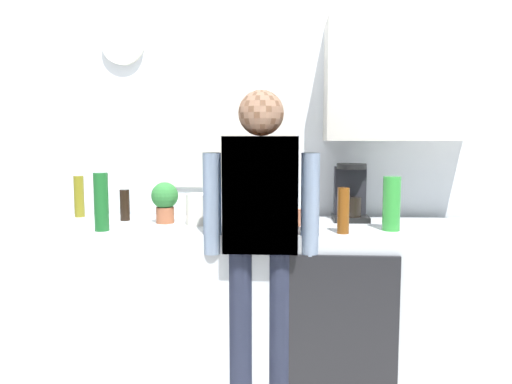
{
  "coord_description": "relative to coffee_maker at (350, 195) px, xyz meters",
  "views": [
    {
      "loc": [
        0.13,
        -2.43,
        1.37
      ],
      "look_at": [
        -0.04,
        0.25,
        1.08
      ],
      "focal_mm": 35.3,
      "sensor_mm": 36.0,
      "label": 1
    }
  ],
  "objects": [
    {
      "name": "bottle_olive_oil",
      "position": [
        -1.62,
        0.02,
        -0.02
      ],
      "size": [
        0.06,
        0.06,
        0.25
      ],
      "primitive_type": "cylinder",
      "color": "olive",
      "rests_on": "kitchen_counter"
    },
    {
      "name": "storage_canister",
      "position": [
        -0.85,
        -0.2,
        -0.06
      ],
      "size": [
        0.14,
        0.14,
        0.17
      ],
      "primitive_type": "cylinder",
      "color": "silver",
      "rests_on": "kitchen_counter"
    },
    {
      "name": "bottle_amber_beer",
      "position": [
        -0.09,
        -0.42,
        -0.03
      ],
      "size": [
        0.06,
        0.06,
        0.23
      ],
      "primitive_type": "cylinder",
      "color": "brown",
      "rests_on": "kitchen_counter"
    },
    {
      "name": "bottle_green_wine",
      "position": [
        -1.32,
        -0.42,
        0.0
      ],
      "size": [
        0.07,
        0.07,
        0.3
      ],
      "primitive_type": "cylinder",
      "color": "#195923",
      "rests_on": "kitchen_counter"
    },
    {
      "name": "person_guest",
      "position": [
        -0.49,
        -0.49,
        -0.09
      ],
      "size": [
        0.57,
        0.22,
        1.6
      ],
      "rotation": [
        0.0,
        0.0,
        2.98
      ],
      "color": "#3F4766",
      "rests_on": "ground_plane"
    },
    {
      "name": "potted_plant",
      "position": [
        -1.05,
        -0.17,
        -0.01
      ],
      "size": [
        0.15,
        0.15,
        0.23
      ],
      "color": "#9E5638",
      "rests_on": "kitchen_counter"
    },
    {
      "name": "dishwasher_panel",
      "position": [
        -0.1,
        -0.52,
        -0.64
      ],
      "size": [
        0.56,
        0.02,
        0.81
      ],
      "primitive_type": "cube",
      "color": "black",
      "rests_on": "ground_plane"
    },
    {
      "name": "coffee_maker",
      "position": [
        0.0,
        0.0,
        0.0
      ],
      "size": [
        0.2,
        0.2,
        0.33
      ],
      "color": "black",
      "rests_on": "kitchen_counter"
    },
    {
      "name": "bottle_clear_soda",
      "position": [
        0.17,
        -0.32,
        -0.01
      ],
      "size": [
        0.09,
        0.09,
        0.28
      ],
      "primitive_type": "cylinder",
      "color": "#2D8C33",
      "rests_on": "kitchen_counter"
    },
    {
      "name": "cup_terracotta_mug",
      "position": [
        -0.33,
        -0.22,
        -0.1
      ],
      "size": [
        0.08,
        0.08,
        0.09
      ],
      "primitive_type": "cylinder",
      "color": "#B26647",
      "rests_on": "kitchen_counter"
    },
    {
      "name": "kitchen_counter",
      "position": [
        -0.49,
        -0.19,
        -0.59
      ],
      "size": [
        2.52,
        0.64,
        0.9
      ],
      "primitive_type": "cube",
      "color": "#B2B7BC",
      "rests_on": "ground_plane"
    },
    {
      "name": "bottle_dark_sauce",
      "position": [
        -1.3,
        -0.1,
        -0.06
      ],
      "size": [
        0.06,
        0.06,
        0.18
      ],
      "primitive_type": "cylinder",
      "color": "black",
      "rests_on": "kitchen_counter"
    },
    {
      "name": "person_at_sink",
      "position": [
        -0.49,
        -0.49,
        -0.09
      ],
      "size": [
        0.57,
        0.22,
        1.6
      ],
      "rotation": [
        0.0,
        0.0,
        0.13
      ],
      "color": "#3F4766",
      "rests_on": "ground_plane"
    },
    {
      "name": "back_wall_assembly",
      "position": [
        -0.39,
        0.21,
        0.32
      ],
      "size": [
        4.12,
        0.42,
        2.6
      ],
      "color": "silver",
      "rests_on": "ground_plane"
    }
  ]
}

